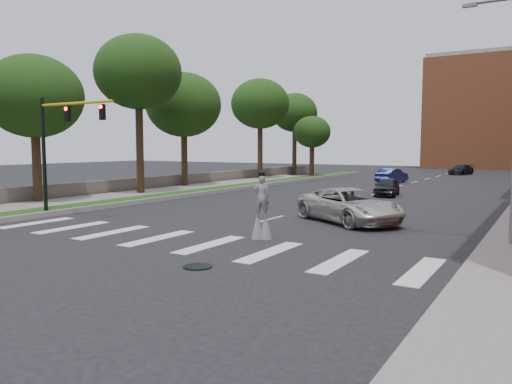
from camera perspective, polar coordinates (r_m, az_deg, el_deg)
name	(u,v)px	position (r m, az deg, el deg)	size (l,w,h in m)	color
ground_plane	(166,246)	(18.85, -10.23, -6.08)	(160.00, 160.00, 0.00)	black
grass_median	(221,189)	(41.50, -4.02, 0.35)	(2.00, 60.00, 0.25)	#193E11
median_curb	(232,189)	(40.91, -2.81, 0.30)	(0.20, 60.00, 0.28)	gray
sidewalk_left	(102,198)	(36.00, -17.16, -0.69)	(4.00, 60.00, 0.18)	slate
stone_wall	(184,180)	(46.37, -8.18, 1.35)	(0.50, 56.00, 1.10)	#59534C
manhole	(198,267)	(15.47, -6.70, -8.46)	(0.90, 0.90, 0.04)	black
traffic_signal	(58,137)	(27.72, -21.65, 5.87)	(5.30, 0.23, 6.20)	black
stilt_performer	(262,213)	(19.77, 0.65, -2.38)	(0.81, 0.65, 2.73)	#302013
suv_crossing	(350,206)	(24.41, 10.65, -1.54)	(2.74, 5.94, 1.65)	beige
car_near	(387,187)	(38.16, 14.71, 0.59)	(1.60, 3.98, 1.36)	black
car_mid	(392,176)	(51.84, 15.26, 1.82)	(1.54, 4.40, 1.45)	navy
car_far	(461,170)	(69.52, 22.39, 2.37)	(1.77, 4.36, 1.27)	black
tree_1	(34,97)	(34.73, -24.04, 9.90)	(6.11, 6.11, 9.39)	#302013
tree_2	(138,73)	(38.90, -13.31, 13.12)	(6.46, 6.46, 11.88)	#302013
tree_3	(184,105)	(45.03, -8.27, 9.79)	(6.66, 6.66, 10.13)	#302013
tree_4	(260,104)	(54.58, 0.47, 10.00)	(6.33, 6.33, 10.91)	#302013
tree_5	(295,113)	(63.92, 4.44, 8.98)	(5.76, 5.76, 10.34)	#302013
tree_6	(312,132)	(58.38, 6.43, 6.79)	(4.31, 4.31, 7.15)	#302013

